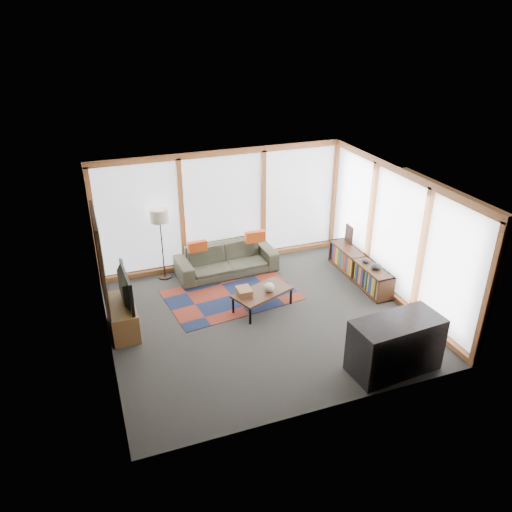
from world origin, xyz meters
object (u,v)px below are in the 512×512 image
object	(u,v)px
sofa	(226,260)
television	(121,288)
bookshelf	(359,268)
bar_counter	(395,345)
floor_lamp	(162,244)
tv_console	(123,317)
coffee_table	(262,300)

from	to	relation	value
sofa	television	size ratio (longest dim) A/B	2.02
sofa	bookshelf	xyz separation A→B (m)	(2.54, -1.25, -0.06)
sofa	bar_counter	bearing A→B (deg)	-72.12
sofa	floor_lamp	xyz separation A→B (m)	(-1.31, 0.25, 0.47)
bookshelf	television	xyz separation A→B (m)	(-4.88, -0.17, 0.59)
sofa	tv_console	world-z (taller)	sofa
tv_console	television	xyz separation A→B (m)	(0.02, 0.03, 0.57)
bar_counter	television	bearing A→B (deg)	141.82
coffee_table	television	size ratio (longest dim) A/B	1.06
floor_lamp	tv_console	distance (m)	2.06
floor_lamp	coffee_table	xyz separation A→B (m)	(1.52, -1.88, -0.59)
coffee_table	bar_counter	distance (m)	2.73
bookshelf	tv_console	world-z (taller)	tv_console
tv_console	sofa	bearing A→B (deg)	31.55
tv_console	bar_counter	size ratio (longest dim) A/B	0.75
tv_console	television	size ratio (longest dim) A/B	1.01
sofa	coffee_table	xyz separation A→B (m)	(0.21, -1.63, -0.13)
coffee_table	floor_lamp	bearing A→B (deg)	128.93
bookshelf	tv_console	distance (m)	4.90
tv_console	bar_counter	bearing A→B (deg)	-33.48
bookshelf	tv_console	size ratio (longest dim) A/B	1.91
floor_lamp	television	size ratio (longest dim) A/B	1.47
floor_lamp	coffee_table	bearing A→B (deg)	-51.07
television	coffee_table	bearing A→B (deg)	-96.80
tv_console	television	distance (m)	0.58
sofa	coffee_table	world-z (taller)	sofa
television	bar_counter	distance (m)	4.67
television	tv_console	bearing A→B (deg)	137.67
sofa	bookshelf	world-z (taller)	sofa
bookshelf	television	size ratio (longest dim) A/B	1.93
sofa	television	world-z (taller)	television
floor_lamp	tv_console	world-z (taller)	floor_lamp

